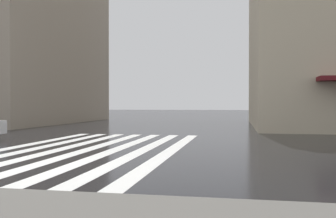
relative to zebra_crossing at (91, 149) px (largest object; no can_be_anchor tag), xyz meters
name	(u,v)px	position (x,y,z in m)	size (l,w,h in m)	color
ground_plane	(32,167)	(-4.00, -0.02, 0.00)	(220.00, 220.00, 0.00)	black
zebra_crossing	(91,149)	(0.00, 0.00, 0.00)	(13.00, 6.50, 0.01)	silver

